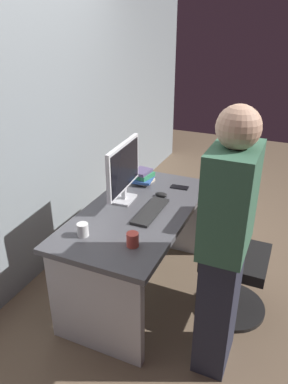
{
  "coord_description": "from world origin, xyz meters",
  "views": [
    {
      "loc": [
        -2.14,
        -0.99,
        2.0
      ],
      "look_at": [
        0.0,
        -0.05,
        0.88
      ],
      "focal_mm": 34.11,
      "sensor_mm": 36.0,
      "label": 1
    }
  ],
  "objects_px": {
    "monitor": "(124,169)",
    "cell_phone": "(180,187)",
    "cup_by_monitor": "(83,230)",
    "office_chair": "(228,259)",
    "desk": "(138,235)",
    "cup_near_keyboard": "(133,240)",
    "mouse": "(161,195)",
    "person_at_desk": "(225,248)",
    "book_stack": "(143,176)",
    "keyboard": "(151,211)"
  },
  "relations": [
    {
      "from": "monitor",
      "to": "cell_phone",
      "type": "distance_m",
      "value": 0.56
    },
    {
      "from": "monitor",
      "to": "cup_by_monitor",
      "type": "relative_size",
      "value": 6.27
    },
    {
      "from": "cup_by_monitor",
      "to": "office_chair",
      "type": "bearing_deg",
      "value": -57.67
    },
    {
      "from": "desk",
      "to": "cell_phone",
      "type": "xyz_separation_m",
      "value": [
        0.48,
        -0.16,
        0.23
      ]
    },
    {
      "from": "cup_near_keyboard",
      "to": "mouse",
      "type": "bearing_deg",
      "value": 7.1
    },
    {
      "from": "person_at_desk",
      "to": "book_stack",
      "type": "height_order",
      "value": "person_at_desk"
    },
    {
      "from": "keyboard",
      "to": "cup_near_keyboard",
      "type": "height_order",
      "value": "cup_near_keyboard"
    },
    {
      "from": "cup_by_monitor",
      "to": "book_stack",
      "type": "bearing_deg",
      "value": -0.64
    },
    {
      "from": "monitor",
      "to": "mouse",
      "type": "height_order",
      "value": "monitor"
    },
    {
      "from": "cup_by_monitor",
      "to": "cell_phone",
      "type": "relative_size",
      "value": 0.6
    },
    {
      "from": "desk",
      "to": "monitor",
      "type": "height_order",
      "value": "monitor"
    },
    {
      "from": "desk",
      "to": "person_at_desk",
      "type": "bearing_deg",
      "value": -119.75
    },
    {
      "from": "office_chair",
      "to": "keyboard",
      "type": "bearing_deg",
      "value": 97.9
    },
    {
      "from": "office_chair",
      "to": "book_stack",
      "type": "bearing_deg",
      "value": 65.21
    },
    {
      "from": "desk",
      "to": "cup_near_keyboard",
      "type": "bearing_deg",
      "value": -159.16
    },
    {
      "from": "monitor",
      "to": "keyboard",
      "type": "bearing_deg",
      "value": -110.89
    },
    {
      "from": "cup_by_monitor",
      "to": "book_stack",
      "type": "relative_size",
      "value": 0.39
    },
    {
      "from": "desk",
      "to": "office_chair",
      "type": "relative_size",
      "value": 1.53
    },
    {
      "from": "cup_by_monitor",
      "to": "person_at_desk",
      "type": "bearing_deg",
      "value": -86.62
    },
    {
      "from": "office_chair",
      "to": "book_stack",
      "type": "distance_m",
      "value": 0.99
    },
    {
      "from": "desk",
      "to": "monitor",
      "type": "bearing_deg",
      "value": 59.14
    },
    {
      "from": "monitor",
      "to": "keyboard",
      "type": "relative_size",
      "value": 1.26
    },
    {
      "from": "cup_near_keyboard",
      "to": "cell_phone",
      "type": "relative_size",
      "value": 0.63
    },
    {
      "from": "office_chair",
      "to": "cup_by_monitor",
      "type": "relative_size",
      "value": 10.9
    },
    {
      "from": "keyboard",
      "to": "book_stack",
      "type": "bearing_deg",
      "value": 30.04
    },
    {
      "from": "keyboard",
      "to": "cup_by_monitor",
      "type": "bearing_deg",
      "value": 148.74
    },
    {
      "from": "desk",
      "to": "keyboard",
      "type": "xyz_separation_m",
      "value": [
        -0.01,
        -0.1,
        0.23
      ]
    },
    {
      "from": "office_chair",
      "to": "mouse",
      "type": "bearing_deg",
      "value": 72.08
    },
    {
      "from": "desk",
      "to": "mouse",
      "type": "height_order",
      "value": "mouse"
    },
    {
      "from": "office_chair",
      "to": "cell_phone",
      "type": "height_order",
      "value": "office_chair"
    },
    {
      "from": "cup_near_keyboard",
      "to": "keyboard",
      "type": "bearing_deg",
      "value": 8.36
    },
    {
      "from": "monitor",
      "to": "cell_phone",
      "type": "relative_size",
      "value": 3.76
    },
    {
      "from": "mouse",
      "to": "desk",
      "type": "bearing_deg",
      "value": 163.07
    },
    {
      "from": "desk",
      "to": "person_at_desk",
      "type": "relative_size",
      "value": 0.88
    },
    {
      "from": "cup_by_monitor",
      "to": "mouse",
      "type": "bearing_deg",
      "value": -19.28
    },
    {
      "from": "office_chair",
      "to": "monitor",
      "type": "xyz_separation_m",
      "value": [
        0.02,
        0.83,
        0.56
      ]
    },
    {
      "from": "office_chair",
      "to": "keyboard",
      "type": "relative_size",
      "value": 2.19
    },
    {
      "from": "book_stack",
      "to": "cell_phone",
      "type": "height_order",
      "value": "book_stack"
    },
    {
      "from": "book_stack",
      "to": "cell_phone",
      "type": "xyz_separation_m",
      "value": [
        0.02,
        -0.33,
        -0.05
      ]
    },
    {
      "from": "person_at_desk",
      "to": "book_stack",
      "type": "xyz_separation_m",
      "value": [
        0.87,
        0.89,
        -0.06
      ]
    },
    {
      "from": "keyboard",
      "to": "office_chair",
      "type": "bearing_deg",
      "value": -82.02
    },
    {
      "from": "desk",
      "to": "cell_phone",
      "type": "height_order",
      "value": "cell_phone"
    },
    {
      "from": "cup_near_keyboard",
      "to": "cup_by_monitor",
      "type": "distance_m",
      "value": 0.34
    },
    {
      "from": "office_chair",
      "to": "monitor",
      "type": "relative_size",
      "value": 1.74
    },
    {
      "from": "person_at_desk",
      "to": "keyboard",
      "type": "xyz_separation_m",
      "value": [
        0.41,
        0.62,
        -0.1
      ]
    },
    {
      "from": "cup_near_keyboard",
      "to": "person_at_desk",
      "type": "bearing_deg",
      "value": -86.75
    },
    {
      "from": "mouse",
      "to": "cell_phone",
      "type": "distance_m",
      "value": 0.23
    },
    {
      "from": "person_at_desk",
      "to": "keyboard",
      "type": "bearing_deg",
      "value": 56.65
    },
    {
      "from": "cup_by_monitor",
      "to": "cell_phone",
      "type": "height_order",
      "value": "cup_by_monitor"
    },
    {
      "from": "office_chair",
      "to": "cell_phone",
      "type": "relative_size",
      "value": 6.53
    }
  ]
}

